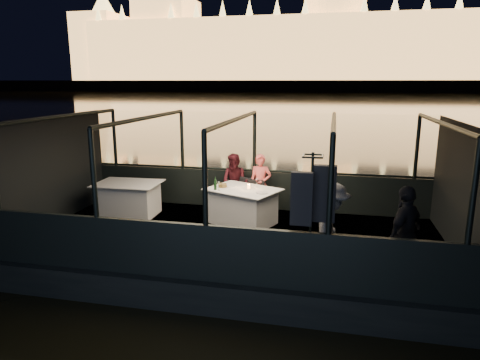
% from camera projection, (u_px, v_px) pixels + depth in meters
% --- Properties ---
extents(river_water, '(500.00, 500.00, 0.00)m').
position_uv_depth(river_water, '(326.00, 100.00, 84.77)').
color(river_water, black).
rests_on(river_water, ground).
extents(boat_hull, '(8.60, 4.40, 1.00)m').
position_uv_depth(boat_hull, '(236.00, 259.00, 8.61)').
color(boat_hull, black).
rests_on(boat_hull, river_water).
extents(boat_deck, '(8.00, 4.00, 0.04)m').
position_uv_depth(boat_deck, '(236.00, 237.00, 8.50)').
color(boat_deck, black).
rests_on(boat_deck, boat_hull).
extents(gunwale_port, '(8.00, 0.08, 0.90)m').
position_uv_depth(gunwale_port, '(254.00, 190.00, 10.30)').
color(gunwale_port, black).
rests_on(gunwale_port, boat_deck).
extents(gunwale_starboard, '(8.00, 0.08, 0.90)m').
position_uv_depth(gunwale_starboard, '(206.00, 253.00, 6.49)').
color(gunwale_starboard, black).
rests_on(gunwale_starboard, boat_deck).
extents(cabin_glass_port, '(8.00, 0.02, 1.40)m').
position_uv_depth(cabin_glass_port, '(255.00, 142.00, 10.04)').
color(cabin_glass_port, '#99B2B2').
rests_on(cabin_glass_port, gunwale_port).
extents(cabin_glass_starboard, '(8.00, 0.02, 1.40)m').
position_uv_depth(cabin_glass_starboard, '(205.00, 179.00, 6.23)').
color(cabin_glass_starboard, '#99B2B2').
rests_on(cabin_glass_starboard, gunwale_starboard).
extents(cabin_roof_glass, '(8.00, 4.00, 0.02)m').
position_uv_depth(cabin_roof_glass, '(235.00, 120.00, 7.98)').
color(cabin_roof_glass, '#99B2B2').
rests_on(cabin_roof_glass, boat_deck).
extents(end_wall_fore, '(0.02, 4.00, 2.30)m').
position_uv_depth(end_wall_fore, '(52.00, 171.00, 9.07)').
color(end_wall_fore, black).
rests_on(end_wall_fore, boat_deck).
extents(end_wall_aft, '(0.02, 4.00, 2.30)m').
position_uv_depth(end_wall_aft, '(460.00, 190.00, 7.40)').
color(end_wall_aft, black).
rests_on(end_wall_aft, boat_deck).
extents(canopy_ribs, '(8.00, 4.00, 2.30)m').
position_uv_depth(canopy_ribs, '(236.00, 179.00, 8.24)').
color(canopy_ribs, black).
rests_on(canopy_ribs, boat_deck).
extents(embankment, '(400.00, 140.00, 6.00)m').
position_uv_depth(embankment, '(332.00, 87.00, 208.30)').
color(embankment, '#423D33').
rests_on(embankment, ground).
extents(parliament_building, '(220.00, 32.00, 60.00)m').
position_uv_depth(parliament_building, '(334.00, 16.00, 168.70)').
color(parliament_building, '#F2D18C').
rests_on(parliament_building, embankment).
extents(dining_table_central, '(1.75, 1.54, 0.77)m').
position_uv_depth(dining_table_central, '(243.00, 206.00, 9.17)').
color(dining_table_central, white).
rests_on(dining_table_central, boat_deck).
extents(dining_table_aft, '(1.46, 1.08, 0.76)m').
position_uv_depth(dining_table_aft, '(129.00, 199.00, 9.76)').
color(dining_table_aft, white).
rests_on(dining_table_aft, boat_deck).
extents(chair_port_left, '(0.51, 0.51, 0.82)m').
position_uv_depth(chair_port_left, '(244.00, 195.00, 9.81)').
color(chair_port_left, black).
rests_on(chair_port_left, boat_deck).
extents(chair_port_right, '(0.42, 0.42, 0.81)m').
position_uv_depth(chair_port_right, '(255.00, 198.00, 9.59)').
color(chair_port_right, black).
rests_on(chair_port_right, boat_deck).
extents(coat_stand, '(0.62, 0.52, 2.02)m').
position_uv_depth(coat_stand, '(310.00, 227.00, 6.31)').
color(coat_stand, black).
rests_on(coat_stand, boat_deck).
extents(person_woman_coral, '(0.50, 0.34, 1.39)m').
position_uv_depth(person_woman_coral, '(260.00, 182.00, 9.78)').
color(person_woman_coral, '#EC5B55').
rests_on(person_woman_coral, boat_deck).
extents(person_man_maroon, '(0.74, 0.63, 1.37)m').
position_uv_depth(person_man_maroon, '(235.00, 180.00, 9.96)').
color(person_man_maroon, '#44131A').
rests_on(person_man_maroon, boat_deck).
extents(passenger_stripe, '(0.57, 0.99, 1.51)m').
position_uv_depth(passenger_stripe, '(331.00, 224.00, 6.59)').
color(passenger_stripe, white).
rests_on(passenger_stripe, boat_deck).
extents(passenger_dark, '(0.81, 0.94, 1.50)m').
position_uv_depth(passenger_dark, '(405.00, 227.00, 6.43)').
color(passenger_dark, black).
rests_on(passenger_dark, boat_deck).
extents(wine_bottle, '(0.06, 0.06, 0.27)m').
position_uv_depth(wine_bottle, '(215.00, 183.00, 8.99)').
color(wine_bottle, '#133416').
rests_on(wine_bottle, dining_table_central).
extents(bread_basket, '(0.23, 0.23, 0.07)m').
position_uv_depth(bread_basket, '(223.00, 185.00, 9.23)').
color(bread_basket, brown).
rests_on(bread_basket, dining_table_central).
extents(amber_candle, '(0.08, 0.08, 0.09)m').
position_uv_depth(amber_candle, '(249.00, 187.00, 9.12)').
color(amber_candle, '#FF983F').
rests_on(amber_candle, dining_table_central).
extents(plate_near, '(0.29, 0.29, 0.01)m').
position_uv_depth(plate_near, '(262.00, 193.00, 8.74)').
color(plate_near, silver).
rests_on(plate_near, dining_table_central).
extents(plate_far, '(0.27, 0.27, 0.02)m').
position_uv_depth(plate_far, '(231.00, 186.00, 9.31)').
color(plate_far, white).
rests_on(plate_far, dining_table_central).
extents(wine_glass_white, '(0.07, 0.07, 0.19)m').
position_uv_depth(wine_glass_white, '(219.00, 186.00, 8.92)').
color(wine_glass_white, white).
rests_on(wine_glass_white, dining_table_central).
extents(wine_glass_red, '(0.08, 0.08, 0.19)m').
position_uv_depth(wine_glass_red, '(257.00, 183.00, 9.20)').
color(wine_glass_red, silver).
rests_on(wine_glass_red, dining_table_central).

